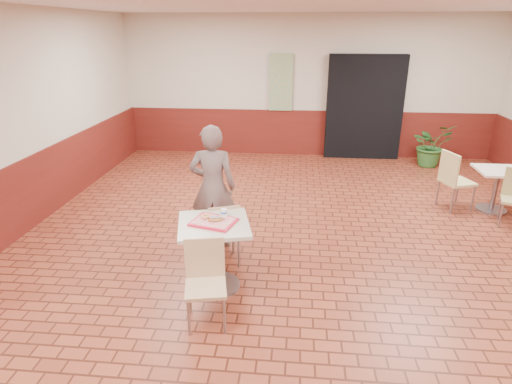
# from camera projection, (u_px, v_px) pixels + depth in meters

# --- Properties ---
(room_shell) EXTENTS (8.01, 10.01, 3.01)m
(room_shell) POSITION_uv_depth(u_px,v_px,m) (317.00, 147.00, 4.58)
(room_shell) COLOR maroon
(room_shell) RESTS_ON ground
(wainscot_band) EXTENTS (8.00, 10.00, 1.00)m
(wainscot_band) POSITION_uv_depth(u_px,v_px,m) (313.00, 231.00, 4.94)
(wainscot_band) COLOR #551610
(wainscot_band) RESTS_ON ground
(corridor_doorway) EXTENTS (1.60, 0.22, 2.20)m
(corridor_doorway) POSITION_uv_depth(u_px,v_px,m) (364.00, 108.00, 9.15)
(corridor_doorway) COLOR black
(corridor_doorway) RESTS_ON ground
(promo_poster) EXTENTS (0.50, 0.03, 1.20)m
(promo_poster) POSITION_uv_depth(u_px,v_px,m) (281.00, 82.00, 9.19)
(promo_poster) COLOR gray
(promo_poster) RESTS_ON wainscot_band
(main_table) EXTENTS (0.74, 0.74, 0.78)m
(main_table) POSITION_uv_depth(u_px,v_px,m) (215.00, 244.00, 4.59)
(main_table) COLOR #BAB096
(main_table) RESTS_ON ground
(chair_main_front) EXTENTS (0.46, 0.46, 0.83)m
(chair_main_front) POSITION_uv_depth(u_px,v_px,m) (205.00, 277.00, 4.09)
(chair_main_front) COLOR tan
(chair_main_front) RESTS_ON ground
(chair_main_back) EXTENTS (0.48, 0.48, 0.80)m
(chair_main_back) POSITION_uv_depth(u_px,v_px,m) (223.00, 231.00, 5.05)
(chair_main_back) COLOR tan
(chair_main_back) RESTS_ON ground
(customer) EXTENTS (0.61, 0.41, 1.61)m
(customer) POSITION_uv_depth(u_px,v_px,m) (213.00, 187.00, 5.42)
(customer) COLOR #66534F
(customer) RESTS_ON ground
(serving_tray) EXTENTS (0.44, 0.34, 0.03)m
(serving_tray) POSITION_uv_depth(u_px,v_px,m) (214.00, 222.00, 4.50)
(serving_tray) COLOR red
(serving_tray) RESTS_ON main_table
(ring_donut) EXTENTS (0.12, 0.12, 0.03)m
(ring_donut) POSITION_uv_depth(u_px,v_px,m) (206.00, 216.00, 4.55)
(ring_donut) COLOR #DD8650
(ring_donut) RESTS_ON serving_tray
(long_john_donut) EXTENTS (0.17, 0.12, 0.05)m
(long_john_donut) POSITION_uv_depth(u_px,v_px,m) (216.00, 219.00, 4.48)
(long_john_donut) COLOR #CC8A3B
(long_john_donut) RESTS_ON serving_tray
(paper_cup) EXTENTS (0.07, 0.07, 0.08)m
(paper_cup) POSITION_uv_depth(u_px,v_px,m) (224.00, 213.00, 4.58)
(paper_cup) COLOR white
(paper_cup) RESTS_ON serving_tray
(second_table) EXTENTS (0.63, 0.63, 0.67)m
(second_table) POSITION_uv_depth(u_px,v_px,m) (497.00, 183.00, 6.61)
(second_table) COLOR beige
(second_table) RESTS_ON ground
(chair_second_left) EXTENTS (0.54, 0.54, 0.93)m
(chair_second_left) POSITION_uv_depth(u_px,v_px,m) (454.00, 178.00, 6.65)
(chair_second_left) COLOR #D7CA81
(chair_second_left) RESTS_ON ground
(potted_plant) EXTENTS (1.01, 0.95, 0.89)m
(potted_plant) POSITION_uv_depth(u_px,v_px,m) (431.00, 145.00, 8.80)
(potted_plant) COLOR #2B6126
(potted_plant) RESTS_ON ground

